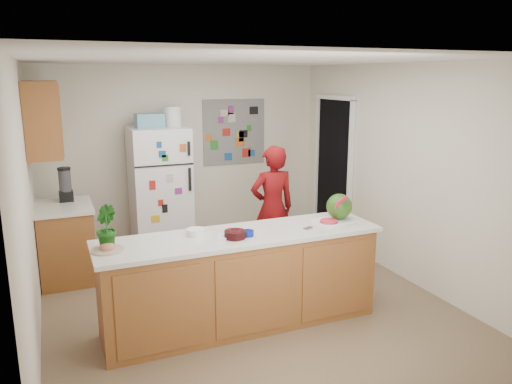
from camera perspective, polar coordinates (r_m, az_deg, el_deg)
name	(u,v)px	position (r m, az deg, el deg)	size (l,w,h in m)	color
floor	(242,301)	(5.50, -1.58, -12.31)	(4.00, 4.50, 0.02)	brown
wall_back	(185,155)	(7.21, -8.16, 4.20)	(4.00, 0.02, 2.50)	beige
wall_left	(26,206)	(4.77, -24.83, -1.45)	(0.02, 4.50, 2.50)	beige
wall_right	(401,172)	(6.09, 16.29, 2.17)	(0.02, 4.50, 2.50)	beige
ceiling	(241,59)	(4.97, -1.77, 14.95)	(4.00, 4.50, 0.02)	white
doorway	(334,171)	(7.28, 8.89, 2.42)	(0.03, 0.85, 2.04)	black
peninsula_base	(241,282)	(4.82, -1.69, -10.23)	(2.60, 0.62, 0.88)	brown
peninsula_top	(241,236)	(4.66, -1.73, -5.03)	(2.68, 0.70, 0.04)	silver
side_counter_base	(66,244)	(6.29, -20.86, -5.56)	(0.60, 0.80, 0.86)	brown
side_counter_top	(63,207)	(6.16, -21.20, -1.59)	(0.64, 0.84, 0.04)	silver
upper_cabinets	(42,118)	(5.95, -23.25, 7.73)	(0.35, 1.00, 0.80)	brown
refrigerator	(160,191)	(6.82, -10.90, 0.16)	(0.75, 0.70, 1.70)	silver
fridge_top_bin	(149,120)	(6.65, -12.10, 8.00)	(0.35, 0.28, 0.18)	#5999B2
photo_collage	(234,132)	(7.37, -2.51, 6.87)	(0.95, 0.01, 0.95)	slate
person	(272,209)	(6.09, 1.89, -1.90)	(0.56, 0.37, 1.55)	#690A0D
blender_appliance	(65,185)	(6.31, -20.96, 0.71)	(0.14, 0.14, 0.38)	black
cutting_board	(335,220)	(5.11, 8.98, -3.22)	(0.40, 0.30, 0.01)	white
watermelon	(339,206)	(5.12, 9.49, -1.63)	(0.26, 0.26, 0.26)	#285E1B
watermelon_slice	(329,221)	(5.02, 8.32, -3.31)	(0.17, 0.17, 0.02)	red
cherry_bowl	(235,234)	(4.52, -2.42, -4.86)	(0.20, 0.20, 0.07)	black
white_bowl	(196,232)	(4.64, -6.91, -4.56)	(0.17, 0.17, 0.06)	silver
cobalt_bowl	(247,233)	(4.58, -0.98, -4.73)	(0.12, 0.12, 0.05)	navy
plate	(108,250)	(4.39, -16.60, -6.36)	(0.27, 0.27, 0.02)	beige
paper_towel	(227,237)	(4.54, -3.31, -5.12)	(0.16, 0.14, 0.02)	white
keys	(308,228)	(4.82, 5.97, -4.14)	(0.10, 0.04, 0.01)	slate
potted_plant	(105,228)	(4.38, -16.83, -3.93)	(0.21, 0.17, 0.38)	#144610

